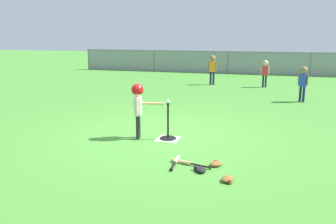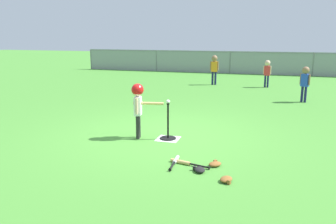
{
  "view_description": "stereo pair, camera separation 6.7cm",
  "coord_description": "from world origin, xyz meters",
  "px_view_note": "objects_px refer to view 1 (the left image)",
  "views": [
    {
      "loc": [
        1.98,
        -6.62,
        2.07
      ],
      "look_at": [
        0.16,
        -0.21,
        0.55
      ],
      "focal_mm": 37.28,
      "sensor_mm": 36.0,
      "label": 1
    },
    {
      "loc": [
        2.05,
        -6.6,
        2.07
      ],
      "look_at": [
        0.16,
        -0.21,
        0.55
      ],
      "focal_mm": 37.28,
      "sensor_mm": 36.0,
      "label": 2
    }
  ],
  "objects_px": {
    "fielder_deep_center": "(303,79)",
    "batter_child": "(138,100)",
    "baseball_on_tee": "(168,102)",
    "glove_tossed_aside": "(200,169)",
    "batting_tee": "(168,133)",
    "fielder_deep_right": "(212,66)",
    "fielder_near_right": "(265,70)",
    "spare_bat_silver": "(176,161)",
    "glove_by_plate": "(216,164)",
    "spare_bat_wood": "(185,163)",
    "glove_near_bats": "(228,179)"
  },
  "relations": [
    {
      "from": "fielder_near_right",
      "to": "fielder_deep_center",
      "type": "height_order",
      "value": "fielder_deep_center"
    },
    {
      "from": "glove_near_bats",
      "to": "glove_tossed_aside",
      "type": "bearing_deg",
      "value": 150.64
    },
    {
      "from": "baseball_on_tee",
      "to": "batting_tee",
      "type": "bearing_deg",
      "value": -90.0
    },
    {
      "from": "batting_tee",
      "to": "glove_by_plate",
      "type": "xyz_separation_m",
      "value": [
        1.13,
        -1.18,
        -0.08
      ]
    },
    {
      "from": "batting_tee",
      "to": "glove_tossed_aside",
      "type": "distance_m",
      "value": 1.76
    },
    {
      "from": "fielder_near_right",
      "to": "spare_bat_silver",
      "type": "xyz_separation_m",
      "value": [
        -1.27,
        -8.76,
        -0.64
      ]
    },
    {
      "from": "batter_child",
      "to": "glove_by_plate",
      "type": "xyz_separation_m",
      "value": [
        1.71,
        -1.08,
        -0.75
      ]
    },
    {
      "from": "batting_tee",
      "to": "batter_child",
      "type": "distance_m",
      "value": 0.89
    },
    {
      "from": "batting_tee",
      "to": "glove_by_plate",
      "type": "relative_size",
      "value": 2.66
    },
    {
      "from": "baseball_on_tee",
      "to": "glove_tossed_aside",
      "type": "height_order",
      "value": "baseball_on_tee"
    },
    {
      "from": "fielder_deep_center",
      "to": "glove_near_bats",
      "type": "relative_size",
      "value": 4.22
    },
    {
      "from": "batting_tee",
      "to": "fielder_near_right",
      "type": "distance_m",
      "value": 7.75
    },
    {
      "from": "glove_tossed_aside",
      "to": "baseball_on_tee",
      "type": "bearing_deg",
      "value": 122.22
    },
    {
      "from": "spare_bat_silver",
      "to": "baseball_on_tee",
      "type": "bearing_deg",
      "value": 111.48
    },
    {
      "from": "batter_child",
      "to": "spare_bat_wood",
      "type": "distance_m",
      "value": 1.84
    },
    {
      "from": "fielder_near_right",
      "to": "glove_by_plate",
      "type": "relative_size",
      "value": 3.85
    },
    {
      "from": "fielder_near_right",
      "to": "fielder_deep_center",
      "type": "distance_m",
      "value": 2.97
    },
    {
      "from": "baseball_on_tee",
      "to": "spare_bat_silver",
      "type": "distance_m",
      "value": 1.51
    },
    {
      "from": "fielder_deep_center",
      "to": "batter_child",
      "type": "bearing_deg",
      "value": -125.39
    },
    {
      "from": "spare_bat_wood",
      "to": "glove_near_bats",
      "type": "bearing_deg",
      "value": -33.2
    },
    {
      "from": "spare_bat_wood",
      "to": "glove_by_plate",
      "type": "xyz_separation_m",
      "value": [
        0.49,
        0.07,
        0.01
      ]
    },
    {
      "from": "batting_tee",
      "to": "fielder_deep_center",
      "type": "bearing_deg",
      "value": 58.85
    },
    {
      "from": "batting_tee",
      "to": "batter_child",
      "type": "height_order",
      "value": "batter_child"
    },
    {
      "from": "fielder_deep_right",
      "to": "glove_near_bats",
      "type": "relative_size",
      "value": 4.63
    },
    {
      "from": "baseball_on_tee",
      "to": "glove_near_bats",
      "type": "relative_size",
      "value": 0.29
    },
    {
      "from": "batting_tee",
      "to": "spare_bat_silver",
      "type": "xyz_separation_m",
      "value": [
        0.48,
        -1.23,
        -0.09
      ]
    },
    {
      "from": "spare_bat_wood",
      "to": "glove_tossed_aside",
      "type": "xyz_separation_m",
      "value": [
        0.29,
        -0.23,
        0.01
      ]
    },
    {
      "from": "batting_tee",
      "to": "spare_bat_silver",
      "type": "height_order",
      "value": "batting_tee"
    },
    {
      "from": "batter_child",
      "to": "fielder_deep_right",
      "type": "bearing_deg",
      "value": 87.99
    },
    {
      "from": "fielder_near_right",
      "to": "spare_bat_wood",
      "type": "distance_m",
      "value": 8.88
    },
    {
      "from": "batter_child",
      "to": "glove_near_bats",
      "type": "height_order",
      "value": "batter_child"
    },
    {
      "from": "fielder_deep_center",
      "to": "spare_bat_wood",
      "type": "relative_size",
      "value": 1.6
    },
    {
      "from": "batter_child",
      "to": "fielder_deep_right",
      "type": "relative_size",
      "value": 0.93
    },
    {
      "from": "fielder_deep_center",
      "to": "glove_tossed_aside",
      "type": "bearing_deg",
      "value": -107.33
    },
    {
      "from": "glove_by_plate",
      "to": "glove_tossed_aside",
      "type": "distance_m",
      "value": 0.36
    },
    {
      "from": "fielder_near_right",
      "to": "glove_by_plate",
      "type": "distance_m",
      "value": 8.76
    },
    {
      "from": "fielder_deep_center",
      "to": "glove_by_plate",
      "type": "xyz_separation_m",
      "value": [
        -1.76,
        -5.97,
        -0.66
      ]
    },
    {
      "from": "spare_bat_wood",
      "to": "glove_by_plate",
      "type": "distance_m",
      "value": 0.49
    },
    {
      "from": "fielder_deep_right",
      "to": "glove_tossed_aside",
      "type": "bearing_deg",
      "value": -82.25
    },
    {
      "from": "batter_child",
      "to": "glove_by_plate",
      "type": "relative_size",
      "value": 4.06
    },
    {
      "from": "fielder_deep_right",
      "to": "fielder_near_right",
      "type": "xyz_separation_m",
      "value": [
        2.06,
        -0.12,
        -0.09
      ]
    },
    {
      "from": "batting_tee",
      "to": "glove_by_plate",
      "type": "height_order",
      "value": "batting_tee"
    },
    {
      "from": "batting_tee",
      "to": "glove_near_bats",
      "type": "height_order",
      "value": "batting_tee"
    },
    {
      "from": "batting_tee",
      "to": "fielder_near_right",
      "type": "xyz_separation_m",
      "value": [
        1.75,
        7.53,
        0.55
      ]
    },
    {
      "from": "glove_tossed_aside",
      "to": "spare_bat_silver",
      "type": "bearing_deg",
      "value": 150.31
    },
    {
      "from": "fielder_deep_right",
      "to": "glove_near_bats",
      "type": "distance_m",
      "value": 9.56
    },
    {
      "from": "batter_child",
      "to": "fielder_deep_center",
      "type": "relative_size",
      "value": 1.02
    },
    {
      "from": "baseball_on_tee",
      "to": "batter_child",
      "type": "height_order",
      "value": "batter_child"
    },
    {
      "from": "glove_near_bats",
      "to": "batter_child",
      "type": "bearing_deg",
      "value": 140.21
    },
    {
      "from": "batter_child",
      "to": "fielder_deep_right",
      "type": "height_order",
      "value": "fielder_deep_right"
    }
  ]
}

